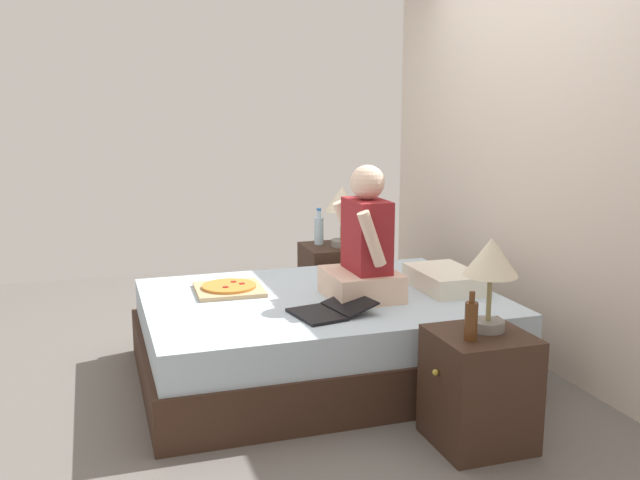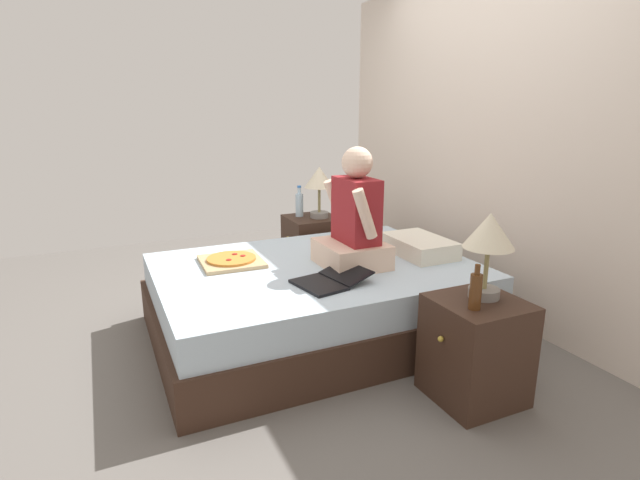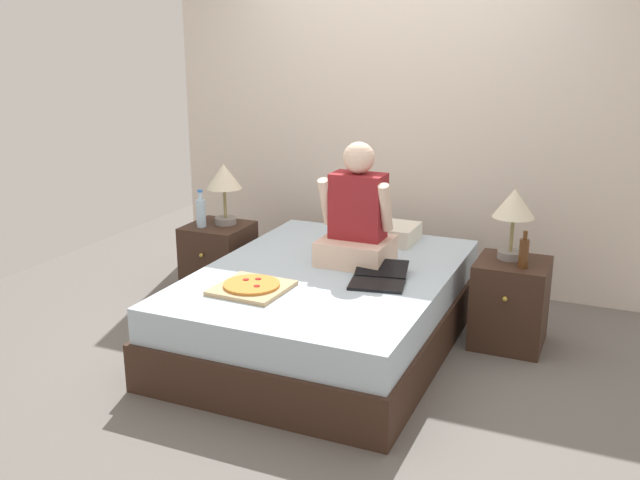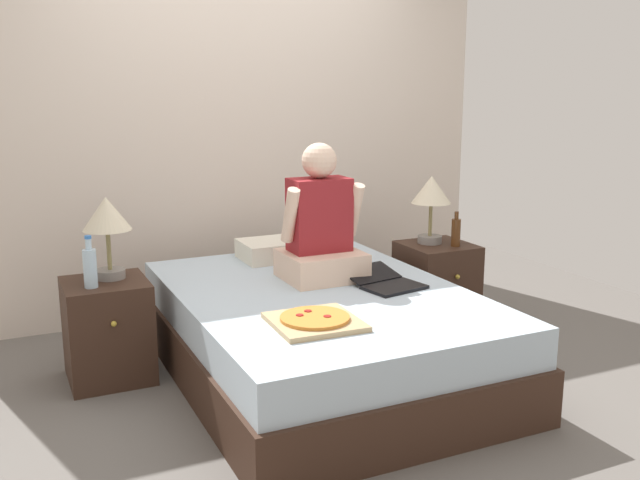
{
  "view_description": "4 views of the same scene",
  "coord_description": "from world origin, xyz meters",
  "px_view_note": "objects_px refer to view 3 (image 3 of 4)",
  "views": [
    {
      "loc": [
        3.88,
        -1.26,
        1.64
      ],
      "look_at": [
        0.04,
        -0.02,
        0.84
      ],
      "focal_mm": 40.0,
      "sensor_mm": 36.0,
      "label": 1
    },
    {
      "loc": [
        2.89,
        -1.29,
        1.53
      ],
      "look_at": [
        0.09,
        -0.0,
        0.68
      ],
      "focal_mm": 28.0,
      "sensor_mm": 36.0,
      "label": 2
    },
    {
      "loc": [
        1.65,
        -3.89,
        1.95
      ],
      "look_at": [
        0.02,
        -0.15,
        0.73
      ],
      "focal_mm": 40.0,
      "sensor_mm": 36.0,
      "label": 3
    },
    {
      "loc": [
        -1.58,
        -3.38,
        1.6
      ],
      "look_at": [
        0.01,
        0.02,
        0.77
      ],
      "focal_mm": 40.0,
      "sensor_mm": 36.0,
      "label": 4
    }
  ],
  "objects_px": {
    "lamp_on_left_nightstand": "(224,181)",
    "water_bottle": "(201,212)",
    "lamp_on_right_nightstand": "(514,208)",
    "bed": "(327,307)",
    "laptop": "(379,279)",
    "pizza_box": "(252,287)",
    "nightstand_left": "(219,261)",
    "nightstand_right": "(510,303)",
    "beer_bottle": "(524,253)",
    "person_seated": "(357,219)"
  },
  "relations": [
    {
      "from": "nightstand_right",
      "to": "lamp_on_right_nightstand",
      "type": "relative_size",
      "value": 1.23
    },
    {
      "from": "water_bottle",
      "to": "pizza_box",
      "type": "bearing_deg",
      "value": -44.04
    },
    {
      "from": "water_bottle",
      "to": "beer_bottle",
      "type": "xyz_separation_m",
      "value": [
        2.29,
        -0.01,
        -0.02
      ]
    },
    {
      "from": "lamp_on_left_nightstand",
      "to": "water_bottle",
      "type": "bearing_deg",
      "value": -130.6
    },
    {
      "from": "water_bottle",
      "to": "lamp_on_left_nightstand",
      "type": "bearing_deg",
      "value": 49.4
    },
    {
      "from": "water_bottle",
      "to": "lamp_on_right_nightstand",
      "type": "relative_size",
      "value": 0.61
    },
    {
      "from": "pizza_box",
      "to": "water_bottle",
      "type": "bearing_deg",
      "value": 135.96
    },
    {
      "from": "lamp_on_left_nightstand",
      "to": "pizza_box",
      "type": "xyz_separation_m",
      "value": [
        0.77,
        -1.0,
        -0.37
      ]
    },
    {
      "from": "water_bottle",
      "to": "person_seated",
      "type": "relative_size",
      "value": 0.35
    },
    {
      "from": "laptop",
      "to": "pizza_box",
      "type": "distance_m",
      "value": 0.76
    },
    {
      "from": "beer_bottle",
      "to": "person_seated",
      "type": "height_order",
      "value": "person_seated"
    },
    {
      "from": "nightstand_left",
      "to": "water_bottle",
      "type": "distance_m",
      "value": 0.41
    },
    {
      "from": "water_bottle",
      "to": "laptop",
      "type": "bearing_deg",
      "value": -16.17
    },
    {
      "from": "bed",
      "to": "beer_bottle",
      "type": "relative_size",
      "value": 9.18
    },
    {
      "from": "bed",
      "to": "water_bottle",
      "type": "height_order",
      "value": "water_bottle"
    },
    {
      "from": "bed",
      "to": "laptop",
      "type": "relative_size",
      "value": 4.53
    },
    {
      "from": "nightstand_left",
      "to": "laptop",
      "type": "bearing_deg",
      "value": -20.23
    },
    {
      "from": "water_bottle",
      "to": "bed",
      "type": "bearing_deg",
      "value": -17.4
    },
    {
      "from": "laptop",
      "to": "beer_bottle",
      "type": "bearing_deg",
      "value": 29.17
    },
    {
      "from": "lamp_on_right_nightstand",
      "to": "lamp_on_left_nightstand",
      "type": "bearing_deg",
      "value": 180.0
    },
    {
      "from": "lamp_on_right_nightstand",
      "to": "pizza_box",
      "type": "bearing_deg",
      "value": -142.47
    },
    {
      "from": "bed",
      "to": "water_bottle",
      "type": "xyz_separation_m",
      "value": [
        -1.15,
        0.36,
        0.42
      ]
    },
    {
      "from": "bed",
      "to": "nightstand_right",
      "type": "relative_size",
      "value": 3.8
    },
    {
      "from": "person_seated",
      "to": "pizza_box",
      "type": "distance_m",
      "value": 0.86
    },
    {
      "from": "bed",
      "to": "pizza_box",
      "type": "relative_size",
      "value": 5.09
    },
    {
      "from": "nightstand_right",
      "to": "laptop",
      "type": "height_order",
      "value": "laptop"
    },
    {
      "from": "nightstand_left",
      "to": "lamp_on_left_nightstand",
      "type": "height_order",
      "value": "lamp_on_left_nightstand"
    },
    {
      "from": "lamp_on_right_nightstand",
      "to": "laptop",
      "type": "xyz_separation_m",
      "value": [
        -0.67,
        -0.58,
        -0.37
      ]
    },
    {
      "from": "bed",
      "to": "laptop",
      "type": "distance_m",
      "value": 0.46
    },
    {
      "from": "person_seated",
      "to": "beer_bottle",
      "type": "bearing_deg",
      "value": 6.59
    },
    {
      "from": "person_seated",
      "to": "laptop",
      "type": "bearing_deg",
      "value": -50.2
    },
    {
      "from": "water_bottle",
      "to": "pizza_box",
      "type": "distance_m",
      "value": 1.25
    },
    {
      "from": "bed",
      "to": "person_seated",
      "type": "height_order",
      "value": "person_seated"
    },
    {
      "from": "nightstand_left",
      "to": "pizza_box",
      "type": "distance_m",
      "value": 1.27
    },
    {
      "from": "pizza_box",
      "to": "person_seated",
      "type": "bearing_deg",
      "value": 63.09
    },
    {
      "from": "nightstand_right",
      "to": "lamp_on_right_nightstand",
      "type": "distance_m",
      "value": 0.61
    },
    {
      "from": "beer_bottle",
      "to": "nightstand_left",
      "type": "bearing_deg",
      "value": 177.41
    },
    {
      "from": "nightstand_right",
      "to": "pizza_box",
      "type": "xyz_separation_m",
      "value": [
        -1.33,
        -0.95,
        0.23
      ]
    },
    {
      "from": "lamp_on_right_nightstand",
      "to": "beer_bottle",
      "type": "relative_size",
      "value": 1.96
    },
    {
      "from": "lamp_on_left_nightstand",
      "to": "laptop",
      "type": "relative_size",
      "value": 0.97
    },
    {
      "from": "water_bottle",
      "to": "beer_bottle",
      "type": "bearing_deg",
      "value": -0.25
    },
    {
      "from": "bed",
      "to": "laptop",
      "type": "bearing_deg",
      "value": -12.24
    },
    {
      "from": "lamp_on_right_nightstand",
      "to": "person_seated",
      "type": "xyz_separation_m",
      "value": [
        -0.93,
        -0.27,
        -0.1
      ]
    },
    {
      "from": "nightstand_right",
      "to": "laptop",
      "type": "distance_m",
      "value": 0.91
    },
    {
      "from": "nightstand_left",
      "to": "person_seated",
      "type": "bearing_deg",
      "value": -10.52
    },
    {
      "from": "person_seated",
      "to": "nightstand_left",
      "type": "bearing_deg",
      "value": 169.48
    },
    {
      "from": "nightstand_left",
      "to": "lamp_on_left_nightstand",
      "type": "relative_size",
      "value": 1.23
    },
    {
      "from": "nightstand_left",
      "to": "laptop",
      "type": "relative_size",
      "value": 1.19
    },
    {
      "from": "lamp_on_left_nightstand",
      "to": "beer_bottle",
      "type": "xyz_separation_m",
      "value": [
        2.17,
        -0.15,
        -0.23
      ]
    },
    {
      "from": "bed",
      "to": "pizza_box",
      "type": "bearing_deg",
      "value": -117.62
    }
  ]
}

